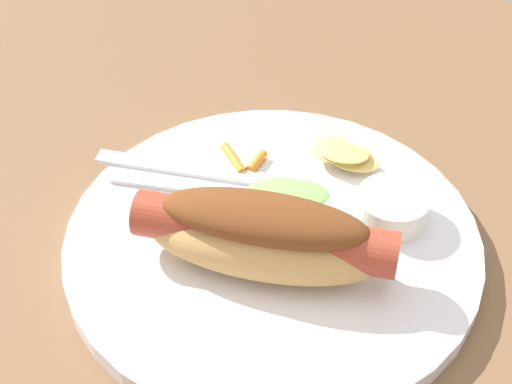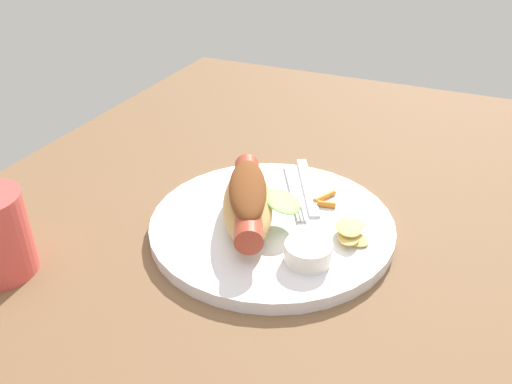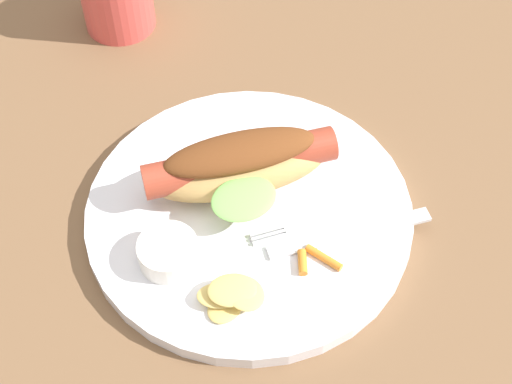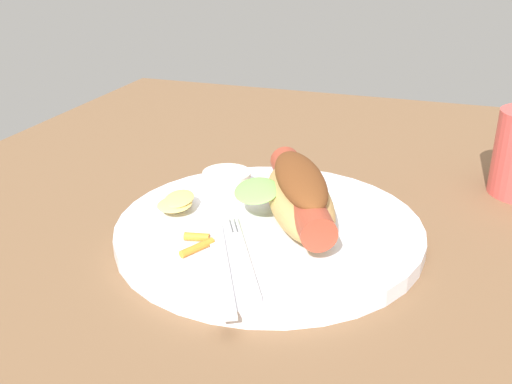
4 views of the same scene
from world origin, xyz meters
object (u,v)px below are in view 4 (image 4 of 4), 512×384
at_px(sauce_ramekin, 227,182).
at_px(carrot_garnish, 197,243).
at_px(plate, 269,230).
at_px(chips_pile, 177,201).
at_px(hot_dog, 299,194).
at_px(knife, 223,266).
at_px(fork, 242,257).

height_order(sauce_ramekin, carrot_garnish, sauce_ramekin).
bearing_deg(plate, chips_pile, 91.04).
height_order(hot_dog, knife, hot_dog).
relative_size(knife, carrot_garnish, 3.71).
bearing_deg(plate, knife, 173.19).
relative_size(plate, carrot_garnish, 7.31).
bearing_deg(knife, plate, -32.99).
xyz_separation_m(hot_dog, knife, (-0.11, 0.04, -0.03)).
distance_m(plate, chips_pile, 0.10).
bearing_deg(fork, chips_pile, 24.98).
height_order(sauce_ramekin, knife, sauce_ramekin).
xyz_separation_m(fork, chips_pile, (0.07, 0.10, 0.01)).
bearing_deg(chips_pile, knife, -136.65).
bearing_deg(fork, carrot_garnish, 51.92).
height_order(plate, carrot_garnish, carrot_garnish).
distance_m(hot_dog, chips_pile, 0.13).
bearing_deg(sauce_ramekin, plate, -130.95).
bearing_deg(knife, chips_pile, 17.17).
bearing_deg(plate, carrot_garnish, 144.16).
relative_size(sauce_ramekin, knife, 0.35).
xyz_separation_m(plate, sauce_ramekin, (0.06, 0.07, 0.02)).
distance_m(fork, chips_pile, 0.12).
xyz_separation_m(plate, fork, (-0.08, 0.00, 0.01)).
xyz_separation_m(sauce_ramekin, carrot_garnish, (-0.13, -0.02, -0.01)).
height_order(hot_dog, chips_pile, hot_dog).
bearing_deg(plate, hot_dog, -64.30).
bearing_deg(knife, carrot_garnish, 26.84).
bearing_deg(fork, sauce_ramekin, -1.75).
bearing_deg(carrot_garnish, hot_dog, -43.14).
bearing_deg(plate, sauce_ramekin, 49.05).
distance_m(plate, fork, 0.08).
distance_m(hot_dog, knife, 0.12).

